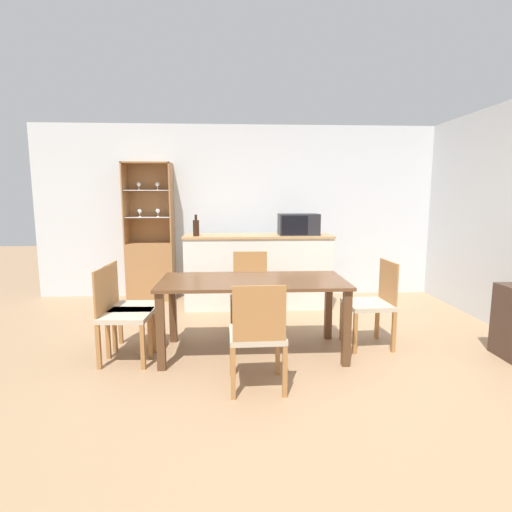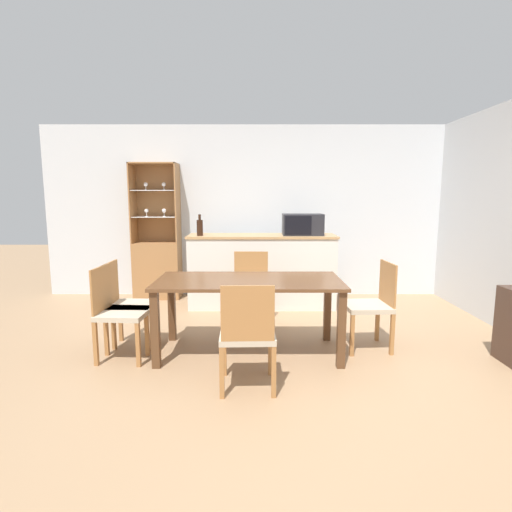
# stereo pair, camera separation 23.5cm
# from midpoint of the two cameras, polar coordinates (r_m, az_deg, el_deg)

# --- Properties ---
(ground_plane) EXTENTS (18.00, 18.00, 0.00)m
(ground_plane) POSITION_cam_midpoint_polar(r_m,az_deg,el_deg) (3.78, 5.23, -15.02)
(ground_plane) COLOR #A37F5B
(wall_back) EXTENTS (6.80, 0.06, 2.55)m
(wall_back) POSITION_cam_midpoint_polar(r_m,az_deg,el_deg) (6.09, 3.11, 6.33)
(wall_back) COLOR silver
(wall_back) RESTS_ON ground_plane
(kitchen_counter) EXTENTS (2.00, 0.57, 0.99)m
(kitchen_counter) POSITION_cam_midpoint_polar(r_m,az_deg,el_deg) (5.48, 1.99, -2.12)
(kitchen_counter) COLOR silver
(kitchen_counter) RESTS_ON ground_plane
(display_cabinet) EXTENTS (0.67, 0.38, 1.98)m
(display_cabinet) POSITION_cam_midpoint_polar(r_m,az_deg,el_deg) (6.10, -12.91, -0.43)
(display_cabinet) COLOR #A37042
(display_cabinet) RESTS_ON ground_plane
(dining_table) EXTENTS (1.75, 0.81, 0.73)m
(dining_table) POSITION_cam_midpoint_polar(r_m,az_deg,el_deg) (3.81, 0.67, -4.88)
(dining_table) COLOR brown
(dining_table) RESTS_ON ground_plane
(dining_chair_head_near) EXTENTS (0.44, 0.44, 0.87)m
(dining_chair_head_near) POSITION_cam_midpoint_polar(r_m,az_deg,el_deg) (3.15, 0.87, -11.16)
(dining_chair_head_near) COLOR #C1B299
(dining_chair_head_near) RESTS_ON ground_plane
(dining_chair_side_right_far) EXTENTS (0.45, 0.45, 0.87)m
(dining_chair_side_right_far) POSITION_cam_midpoint_polar(r_m,az_deg,el_deg) (4.17, 17.58, -6.64)
(dining_chair_side_right_far) COLOR #C1B299
(dining_chair_side_right_far) RESTS_ON ground_plane
(dining_chair_side_left_far) EXTENTS (0.43, 0.43, 0.87)m
(dining_chair_side_left_far) POSITION_cam_midpoint_polar(r_m,az_deg,el_deg) (4.14, -16.42, -6.70)
(dining_chair_side_left_far) COLOR #C1B299
(dining_chair_side_left_far) RESTS_ON ground_plane
(dining_chair_head_far) EXTENTS (0.45, 0.45, 0.87)m
(dining_chair_head_far) POSITION_cam_midpoint_polar(r_m,az_deg,el_deg) (4.57, 0.57, -4.92)
(dining_chair_head_far) COLOR #C1B299
(dining_chair_head_far) RESTS_ON ground_plane
(dining_chair_side_left_near) EXTENTS (0.46, 0.46, 0.87)m
(dining_chair_side_left_near) POSITION_cam_midpoint_polar(r_m,az_deg,el_deg) (3.92, -17.42, -7.61)
(dining_chair_side_left_near) COLOR #C1B299
(dining_chair_side_left_near) RESTS_ON ground_plane
(microwave) EXTENTS (0.54, 0.35, 0.28)m
(microwave) POSITION_cam_midpoint_polar(r_m,az_deg,el_deg) (5.43, 7.81, 4.49)
(microwave) COLOR #232328
(microwave) RESTS_ON kitchen_counter
(wine_bottle) EXTENTS (0.08, 0.08, 0.28)m
(wine_bottle) POSITION_cam_midpoint_polar(r_m,az_deg,el_deg) (5.30, -6.86, 4.10)
(wine_bottle) COLOR black
(wine_bottle) RESTS_ON kitchen_counter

